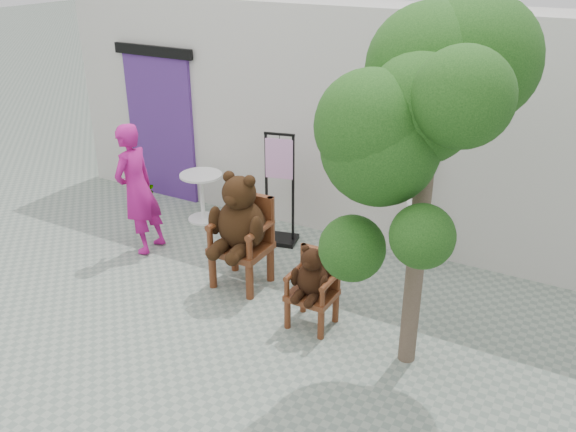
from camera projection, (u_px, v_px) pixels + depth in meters
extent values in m
plane|color=gray|center=(234.00, 331.00, 6.34)|extent=(60.00, 60.00, 0.00)
cube|color=beige|center=(358.00, 120.00, 8.17)|extent=(9.00, 1.00, 3.00)
cube|color=#4B2674|center=(161.00, 128.00, 9.26)|extent=(1.20, 0.08, 2.20)
cube|color=black|center=(153.00, 51.00, 8.75)|extent=(1.40, 0.06, 0.15)
cylinder|color=#4D2310|center=(213.00, 271.00, 7.07)|extent=(0.09, 0.09, 0.43)
cylinder|color=#4D2310|center=(235.00, 254.00, 7.43)|extent=(0.09, 0.09, 0.43)
cylinder|color=#4D2310|center=(250.00, 282.00, 6.84)|extent=(0.09, 0.09, 0.43)
cylinder|color=#4D2310|center=(270.00, 264.00, 7.21)|extent=(0.09, 0.09, 0.43)
cube|color=#4D2310|center=(241.00, 248.00, 7.03)|extent=(0.61, 0.56, 0.08)
cube|color=#4D2310|center=(252.00, 215.00, 7.09)|extent=(0.58, 0.08, 0.56)
cylinder|color=#4D2310|center=(233.00, 211.00, 7.20)|extent=(0.08, 0.08, 0.56)
cylinder|color=#4D2310|center=(210.00, 238.00, 6.90)|extent=(0.07, 0.07, 0.25)
cylinder|color=#4D2310|center=(221.00, 220.00, 7.02)|extent=(0.08, 0.53, 0.08)
cylinder|color=#4D2310|center=(271.00, 220.00, 6.97)|extent=(0.08, 0.08, 0.56)
cylinder|color=#4D2310|center=(249.00, 249.00, 6.66)|extent=(0.07, 0.07, 0.25)
cylinder|color=#4D2310|center=(260.00, 230.00, 6.79)|extent=(0.08, 0.53, 0.08)
ellipsoid|color=black|center=(242.00, 225.00, 6.93)|extent=(0.58, 0.49, 0.61)
sphere|color=black|center=(239.00, 193.00, 6.74)|extent=(0.39, 0.39, 0.39)
ellipsoid|color=black|center=(231.00, 200.00, 6.63)|extent=(0.17, 0.14, 0.14)
sphere|color=black|center=(229.00, 177.00, 6.74)|extent=(0.14, 0.14, 0.14)
sphere|color=black|center=(249.00, 181.00, 6.62)|extent=(0.14, 0.14, 0.14)
ellipsoid|color=black|center=(215.00, 220.00, 6.94)|extent=(0.14, 0.19, 0.35)
ellipsoid|color=black|center=(220.00, 247.00, 6.86)|extent=(0.17, 0.34, 0.17)
sphere|color=black|center=(213.00, 253.00, 6.76)|extent=(0.16, 0.16, 0.16)
ellipsoid|color=black|center=(256.00, 231.00, 6.69)|extent=(0.14, 0.19, 0.35)
ellipsoid|color=black|center=(239.00, 252.00, 6.75)|extent=(0.17, 0.34, 0.17)
sphere|color=black|center=(232.00, 259.00, 6.65)|extent=(0.16, 0.16, 0.16)
cylinder|color=#4D2310|center=(287.00, 314.00, 6.34)|extent=(0.07, 0.07, 0.33)
cylinder|color=#4D2310|center=(303.00, 298.00, 6.62)|extent=(0.07, 0.07, 0.33)
cylinder|color=#4D2310|center=(321.00, 325.00, 6.17)|extent=(0.07, 0.07, 0.33)
cylinder|color=#4D2310|center=(336.00, 308.00, 6.45)|extent=(0.07, 0.07, 0.33)
cube|color=#4D2310|center=(312.00, 295.00, 6.31)|extent=(0.47, 0.43, 0.06)
cube|color=#4D2310|center=(320.00, 267.00, 6.36)|extent=(0.44, 0.06, 0.43)
cylinder|color=#4D2310|center=(303.00, 262.00, 6.45)|extent=(0.06, 0.06, 0.43)
cylinder|color=#4D2310|center=(287.00, 287.00, 6.21)|extent=(0.05, 0.05, 0.19)
cylinder|color=#4D2310|center=(295.00, 271.00, 6.31)|extent=(0.06, 0.41, 0.06)
cylinder|color=#4D2310|center=(338.00, 272.00, 6.27)|extent=(0.06, 0.06, 0.43)
cylinder|color=#4D2310|center=(322.00, 298.00, 6.03)|extent=(0.05, 0.05, 0.19)
cylinder|color=#4D2310|center=(330.00, 281.00, 6.13)|extent=(0.06, 0.41, 0.06)
ellipsoid|color=black|center=(313.00, 280.00, 6.25)|extent=(0.35, 0.30, 0.37)
sphere|color=black|center=(312.00, 260.00, 6.13)|extent=(0.23, 0.23, 0.23)
ellipsoid|color=black|center=(308.00, 265.00, 6.06)|extent=(0.11, 0.08, 0.08)
sphere|color=black|center=(306.00, 249.00, 6.13)|extent=(0.08, 0.08, 0.08)
sphere|color=black|center=(320.00, 253.00, 6.06)|extent=(0.08, 0.08, 0.08)
ellipsoid|color=black|center=(295.00, 277.00, 6.25)|extent=(0.08, 0.12, 0.21)
ellipsoid|color=black|center=(299.00, 295.00, 6.20)|extent=(0.10, 0.21, 0.10)
sphere|color=black|center=(295.00, 300.00, 6.14)|extent=(0.10, 0.10, 0.10)
ellipsoid|color=black|center=(324.00, 285.00, 6.10)|extent=(0.08, 0.12, 0.21)
ellipsoid|color=black|center=(312.00, 299.00, 6.14)|extent=(0.10, 0.21, 0.10)
sphere|color=black|center=(308.00, 304.00, 6.08)|extent=(0.10, 0.10, 0.10)
imported|color=#AE1578|center=(137.00, 189.00, 7.71)|extent=(0.42, 0.62, 1.66)
cylinder|color=white|center=(201.00, 175.00, 8.57)|extent=(0.60, 0.60, 0.03)
cylinder|color=white|center=(202.00, 197.00, 8.71)|extent=(0.06, 0.06, 0.68)
cylinder|color=white|center=(204.00, 219.00, 8.85)|extent=(0.44, 0.44, 0.03)
cube|color=black|center=(267.00, 188.00, 7.95)|extent=(0.04, 0.04, 1.50)
cube|color=black|center=(293.00, 191.00, 7.87)|extent=(0.04, 0.04, 1.50)
cube|color=black|center=(279.00, 134.00, 7.60)|extent=(0.40, 0.12, 0.03)
cube|color=black|center=(280.00, 239.00, 8.21)|extent=(0.52, 0.45, 0.06)
cube|color=#DE98D7|center=(279.00, 159.00, 7.72)|extent=(0.36, 0.12, 0.52)
cylinder|color=black|center=(279.00, 137.00, 7.61)|extent=(0.01, 0.01, 0.08)
cylinder|color=white|center=(416.00, 231.00, 7.51)|extent=(0.32, 0.32, 0.03)
cylinder|color=white|center=(424.00, 246.00, 7.63)|extent=(0.03, 0.03, 0.44)
cylinder|color=white|center=(411.00, 243.00, 7.71)|extent=(0.03, 0.03, 0.44)
cylinder|color=white|center=(406.00, 248.00, 7.57)|extent=(0.03, 0.03, 0.44)
cylinder|color=white|center=(419.00, 251.00, 7.50)|extent=(0.03, 0.03, 0.44)
cylinder|color=black|center=(419.00, 183.00, 7.30)|extent=(0.13, 0.11, 0.79)
cylinder|color=brown|center=(420.00, 156.00, 7.21)|extent=(0.05, 0.04, 0.08)
cylinder|color=black|center=(424.00, 184.00, 7.27)|extent=(0.16, 0.13, 0.79)
cylinder|color=brown|center=(432.00, 158.00, 7.16)|extent=(0.05, 0.04, 0.08)
cylinder|color=black|center=(418.00, 185.00, 7.23)|extent=(0.12, 0.07, 0.80)
cylinder|color=brown|center=(418.00, 161.00, 7.07)|extent=(0.04, 0.04, 0.08)
cylinder|color=black|center=(420.00, 186.00, 7.21)|extent=(0.09, 0.03, 0.80)
cylinder|color=brown|center=(422.00, 161.00, 7.06)|extent=(0.04, 0.04, 0.07)
cylinder|color=black|center=(419.00, 186.00, 7.22)|extent=(0.16, 0.03, 0.79)
cylinder|color=brown|center=(420.00, 162.00, 7.04)|extent=(0.05, 0.04, 0.08)
cylinder|color=black|center=(422.00, 183.00, 7.29)|extent=(0.12, 0.03, 0.80)
cylinder|color=brown|center=(426.00, 157.00, 7.19)|extent=(0.04, 0.04, 0.07)
cylinder|color=#49392C|center=(419.00, 225.00, 5.34)|extent=(0.16, 0.16, 2.88)
sphere|color=#12350E|center=(431.00, 69.00, 5.09)|extent=(1.12, 1.12, 1.12)
sphere|color=#12350E|center=(380.00, 147.00, 4.87)|extent=(0.97, 0.97, 0.97)
sphere|color=#12350E|center=(463.00, 97.00, 4.39)|extent=(0.76, 0.76, 0.76)
sphere|color=#12350E|center=(371.00, 126.00, 4.78)|extent=(0.90, 0.90, 0.90)
sphere|color=#12350E|center=(422.00, 108.00, 4.80)|extent=(0.91, 0.91, 0.91)
sphere|color=#12350E|center=(475.00, 60.00, 5.05)|extent=(1.10, 1.10, 1.10)
sphere|color=#12350E|center=(419.00, 64.00, 5.03)|extent=(0.85, 0.85, 0.85)
sphere|color=#12350E|center=(352.00, 248.00, 5.16)|extent=(0.58, 0.58, 0.58)
sphere|color=#12350E|center=(422.00, 236.00, 4.67)|extent=(0.51, 0.51, 0.51)
imported|color=#12350E|center=(140.00, 193.00, 9.27)|extent=(0.39, 0.35, 0.37)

